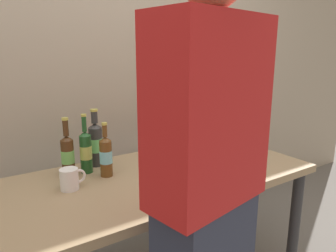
# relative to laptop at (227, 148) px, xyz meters

# --- Properties ---
(desk) EXTENTS (1.60, 0.77, 0.75)m
(desk) POSITION_rel_laptop_xyz_m (-0.50, -0.03, -0.13)
(desk) COLOR #9E8460
(desk) RESTS_ON ground
(laptop) EXTENTS (0.42, 0.41, 0.21)m
(laptop) POSITION_rel_laptop_xyz_m (0.00, 0.00, 0.00)
(laptop) COLOR black
(laptop) RESTS_ON desk
(beer_bottle_brown) EXTENTS (0.06, 0.06, 0.28)m
(beer_bottle_brown) POSITION_rel_laptop_xyz_m (-0.76, 0.10, 0.06)
(beer_bottle_brown) COLOR brown
(beer_bottle_brown) RESTS_ON desk
(beer_bottle_amber) EXTENTS (0.08, 0.08, 0.32)m
(beer_bottle_amber) POSITION_rel_laptop_xyz_m (-0.74, 0.27, 0.09)
(beer_bottle_amber) COLOR #333333
(beer_bottle_amber) RESTS_ON desk
(beer_bottle_dark) EXTENTS (0.07, 0.07, 0.31)m
(beer_bottle_dark) POSITION_rel_laptop_xyz_m (-0.92, 0.20, 0.07)
(beer_bottle_dark) COLOR #472B14
(beer_bottle_dark) RESTS_ON desk
(beer_bottle_green) EXTENTS (0.06, 0.06, 0.32)m
(beer_bottle_green) POSITION_rel_laptop_xyz_m (-0.83, 0.20, 0.07)
(beer_bottle_green) COLOR #1E5123
(beer_bottle_green) RESTS_ON desk
(person_figure) EXTENTS (0.44, 0.32, 1.72)m
(person_figure) POSITION_rel_laptop_xyz_m (-0.68, -0.61, 0.09)
(person_figure) COLOR #2D3347
(person_figure) RESTS_ON ground
(coffee_mug) EXTENTS (0.12, 0.09, 0.10)m
(coffee_mug) POSITION_rel_laptop_xyz_m (-0.96, 0.04, 0.01)
(coffee_mug) COLOR white
(coffee_mug) RESTS_ON desk
(back_wall) EXTENTS (6.00, 0.10, 2.60)m
(back_wall) POSITION_rel_laptop_xyz_m (-0.50, 0.69, 0.51)
(back_wall) COLOR tan
(back_wall) RESTS_ON ground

